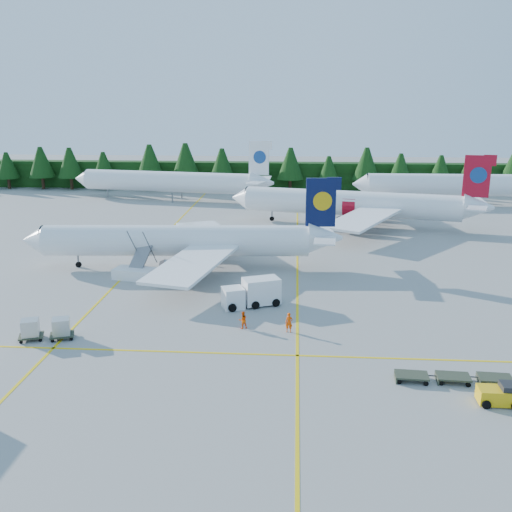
# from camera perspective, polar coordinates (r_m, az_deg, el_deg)

# --- Properties ---
(ground) EXTENTS (320.00, 320.00, 0.00)m
(ground) POSITION_cam_1_polar(r_m,az_deg,el_deg) (51.99, -2.52, -6.90)
(ground) COLOR gray
(ground) RESTS_ON ground
(taxi_stripe_a) EXTENTS (0.25, 120.00, 0.01)m
(taxi_stripe_a) POSITION_cam_1_polar(r_m,az_deg,el_deg) (73.27, -11.68, -0.54)
(taxi_stripe_a) COLOR yellow
(taxi_stripe_a) RESTS_ON ground
(taxi_stripe_b) EXTENTS (0.25, 120.00, 0.01)m
(taxi_stripe_b) POSITION_cam_1_polar(r_m,az_deg,el_deg) (70.59, 4.16, -0.87)
(taxi_stripe_b) COLOR yellow
(taxi_stripe_b) RESTS_ON ground
(taxi_stripe_cross) EXTENTS (80.00, 0.25, 0.01)m
(taxi_stripe_cross) POSITION_cam_1_polar(r_m,az_deg,el_deg) (46.53, -3.36, -9.69)
(taxi_stripe_cross) COLOR yellow
(taxi_stripe_cross) RESTS_ON ground
(treeline_hedge) EXTENTS (220.00, 4.00, 6.00)m
(treeline_hedge) POSITION_cam_1_polar(r_m,az_deg,el_deg) (130.98, 1.53, 8.04)
(treeline_hedge) COLOR black
(treeline_hedge) RESTS_ON ground
(airliner_navy) EXTENTS (37.46, 30.76, 10.89)m
(airliner_navy) POSITION_cam_1_polar(r_m,az_deg,el_deg) (69.19, -8.47, 1.47)
(airliner_navy) COLOR white
(airliner_navy) RESTS_ON ground
(airliner_red) EXTENTS (39.93, 32.50, 11.78)m
(airliner_red) POSITION_cam_1_polar(r_m,az_deg,el_deg) (93.14, 8.99, 5.19)
(airliner_red) COLOR white
(airliner_red) RESTS_ON ground
(airliner_far_left) EXTENTS (41.20, 10.18, 12.04)m
(airliner_far_left) POSITION_cam_1_polar(r_m,az_deg,el_deg) (117.76, -9.42, 7.40)
(airliner_far_left) COLOR white
(airliner_far_left) RESTS_ON ground
(airliner_far_right) EXTENTS (42.60, 4.69, 12.39)m
(airliner_far_right) POSITION_cam_1_polar(r_m,az_deg,el_deg) (117.19, 19.35, 6.76)
(airliner_far_right) COLOR white
(airliner_far_right) RESTS_ON ground
(airstairs) EXTENTS (4.99, 6.77, 4.14)m
(airstairs) POSITION_cam_1_polar(r_m,az_deg,el_deg) (66.44, -11.91, -1.40)
(airstairs) COLOR white
(airstairs) RESTS_ON ground
(service_truck) EXTENTS (5.98, 4.05, 2.72)m
(service_truck) POSITION_cam_1_polar(r_m,az_deg,el_deg) (56.17, -0.46, -3.69)
(service_truck) COLOR white
(service_truck) RESTS_ON ground
(baggage_tug) EXTENTS (2.66, 1.47, 1.41)m
(baggage_tug) POSITION_cam_1_polar(r_m,az_deg,el_deg) (42.37, 23.16, -12.62)
(baggage_tug) COLOR #E8B00C
(baggage_tug) RESTS_ON ground
(dolly_train) EXTENTS (11.32, 1.65, 0.14)m
(dolly_train) POSITION_cam_1_polar(r_m,az_deg,el_deg) (44.71, 20.99, -11.23)
(dolly_train) COLOR #343A2A
(dolly_train) RESTS_ON ground
(uld_pair) EXTENTS (4.88, 2.51, 1.52)m
(uld_pair) POSITION_cam_1_polar(r_m,az_deg,el_deg) (51.78, -20.27, -6.77)
(uld_pair) COLOR #343A2A
(uld_pair) RESTS_ON ground
(crew_a) EXTENTS (0.67, 0.47, 1.76)m
(crew_a) POSITION_cam_1_polar(r_m,az_deg,el_deg) (50.19, 3.32, -6.67)
(crew_a) COLOR #EB4704
(crew_a) RESTS_ON ground
(crew_b) EXTENTS (0.95, 0.86, 1.59)m
(crew_b) POSITION_cam_1_polar(r_m,az_deg,el_deg) (50.93, -1.33, -6.41)
(crew_b) COLOR #FF5505
(crew_b) RESTS_ON ground
(crew_c) EXTENTS (0.72, 0.92, 1.99)m
(crew_c) POSITION_cam_1_polar(r_m,az_deg,el_deg) (55.94, -0.27, -4.16)
(crew_c) COLOR #E65204
(crew_c) RESTS_ON ground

